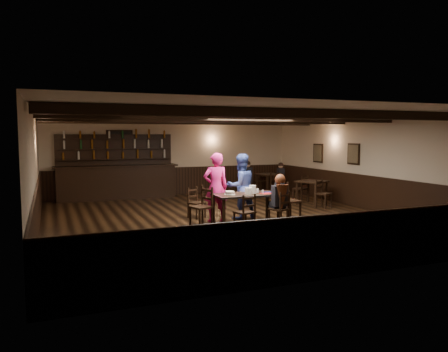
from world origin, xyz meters
name	(u,v)px	position (x,y,z in m)	size (l,w,h in m)	color
ground	(224,219)	(0.00, 0.00, 0.00)	(10.00, 10.00, 0.00)	black
room_shell	(224,152)	(0.01, 0.04, 1.75)	(9.02, 10.02, 2.71)	#C0B59F
dining_table	(247,197)	(0.26, -0.82, 0.67)	(1.62, 0.82, 0.75)	black
chair_near_left	(247,210)	(-0.07, -1.53, 0.50)	(0.48, 0.47, 0.85)	black
chair_near_right	(282,206)	(0.87, -1.47, 0.50)	(0.52, 0.51, 0.86)	black
chair_end_left	(204,203)	(-0.81, -0.71, 0.56)	(0.54, 0.56, 0.96)	black
chair_end_right	(286,198)	(1.32, -0.90, 0.60)	(0.50, 0.52, 1.03)	black
chair_far_pushed	(195,200)	(-0.65, 0.47, 0.47)	(0.50, 0.49, 0.80)	black
woman_pink	(216,187)	(-0.32, -0.23, 0.87)	(0.63, 0.42, 1.74)	#FF26AB
man_blue	(241,186)	(0.42, -0.11, 0.85)	(0.82, 0.64, 1.70)	navy
seated_person	(280,192)	(0.84, -1.42, 0.83)	(0.34, 0.51, 0.83)	black
cake	(230,193)	(-0.18, -0.80, 0.79)	(0.27, 0.27, 0.09)	white
plate_stack_a	(248,191)	(0.26, -0.91, 0.83)	(0.17, 0.17, 0.16)	white
plate_stack_b	(252,189)	(0.42, -0.81, 0.85)	(0.17, 0.17, 0.20)	white
tea_light	(248,192)	(0.33, -0.74, 0.78)	(0.06, 0.06, 0.06)	#A5A8AD
salt_shaker	(263,192)	(0.66, -0.91, 0.80)	(0.04, 0.04, 0.09)	silver
pepper_shaker	(261,192)	(0.63, -0.88, 0.79)	(0.03, 0.03, 0.08)	#A5A8AD
drink_glass	(258,191)	(0.60, -0.72, 0.80)	(0.07, 0.07, 0.10)	silver
menu_red	(266,193)	(0.74, -0.93, 0.75)	(0.31, 0.22, 0.00)	maroon
menu_blue	(267,192)	(0.86, -0.72, 0.75)	(0.26, 0.18, 0.00)	#0D1143
bar_counter	(117,178)	(-2.06, 4.72, 0.73)	(4.11, 0.70, 2.20)	black
back_table_a	(312,184)	(3.41, 1.15, 0.65)	(1.06, 1.06, 0.75)	black
back_table_b	(269,177)	(3.30, 3.79, 0.65)	(0.90, 0.90, 0.75)	black
bg_patron_left	(247,172)	(2.43, 3.80, 0.86)	(0.24, 0.39, 0.78)	black
bg_patron_right	(281,172)	(3.78, 3.78, 0.81)	(0.26, 0.37, 0.69)	black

